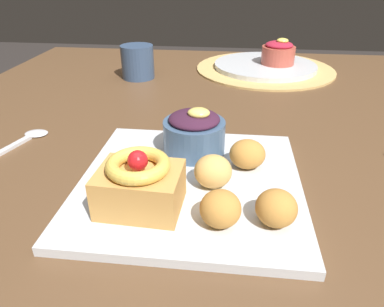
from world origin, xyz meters
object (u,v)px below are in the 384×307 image
(berry_ramekin, at_px, (194,133))
(fritter_front, at_px, (247,154))
(back_ramekin, at_px, (278,53))
(back_plate, at_px, (265,66))
(fritter_back, at_px, (276,208))
(cake_slice, at_px, (140,184))
(coffee_mug, at_px, (138,62))
(fritter_extra, at_px, (213,171))
(fritter_middle, at_px, (220,209))
(spoon, at_px, (24,140))
(front_plate, at_px, (190,183))

(berry_ramekin, distance_m, fritter_front, 0.09)
(back_ramekin, bearing_deg, back_plate, -178.97)
(fritter_back, bearing_deg, fritter_front, 103.61)
(cake_slice, bearing_deg, fritter_front, 40.27)
(cake_slice, relative_size, coffee_mug, 1.21)
(fritter_back, height_order, back_ramekin, back_ramekin)
(fritter_extra, xyz_separation_m, back_plate, (0.11, 0.60, -0.02))
(fritter_middle, bearing_deg, spoon, 150.67)
(fritter_front, distance_m, fritter_back, 0.12)
(berry_ramekin, relative_size, back_ramekin, 1.03)
(back_ramekin, height_order, coffee_mug, back_ramekin)
(back_plate, bearing_deg, berry_ramekin, -105.25)
(fritter_back, height_order, spoon, fritter_back)
(fritter_front, height_order, back_plate, fritter_front)
(front_plate, height_order, spoon, front_plate)
(coffee_mug, bearing_deg, spoon, -105.37)
(berry_ramekin, relative_size, fritter_front, 1.84)
(front_plate, relative_size, back_plate, 1.05)
(front_plate, xyz_separation_m, spoon, (-0.29, 0.10, -0.00))
(front_plate, height_order, fritter_back, fritter_back)
(front_plate, distance_m, spoon, 0.31)
(fritter_middle, bearing_deg, back_ramekin, 79.45)
(back_plate, relative_size, back_ramekin, 3.12)
(berry_ramekin, bearing_deg, coffee_mug, 114.98)
(fritter_extra, bearing_deg, fritter_front, 49.35)
(spoon, relative_size, coffee_mug, 1.52)
(fritter_back, relative_size, back_plate, 0.17)
(fritter_front, relative_size, coffee_mug, 0.61)
(cake_slice, xyz_separation_m, fritter_middle, (0.09, -0.02, -0.01))
(fritter_middle, xyz_separation_m, coffee_mug, (-0.23, 0.56, 0.01))
(fritter_back, xyz_separation_m, fritter_extra, (-0.07, 0.07, 0.00))
(cake_slice, xyz_separation_m, spoon, (-0.24, 0.17, -0.04))
(front_plate, height_order, cake_slice, cake_slice)
(front_plate, relative_size, fritter_back, 6.07)
(berry_ramekin, relative_size, spoon, 0.74)
(front_plate, bearing_deg, fritter_middle, -63.27)
(fritter_back, xyz_separation_m, back_plate, (0.03, 0.67, -0.02))
(cake_slice, bearing_deg, back_plate, 74.06)
(back_plate, relative_size, coffee_mug, 3.40)
(berry_ramekin, xyz_separation_m, back_plate, (0.14, 0.51, -0.03))
(front_plate, relative_size, spoon, 2.34)
(cake_slice, relative_size, fritter_back, 2.05)
(fritter_front, bearing_deg, fritter_extra, -130.65)
(back_plate, xyz_separation_m, back_ramekin, (0.03, 0.00, 0.04))
(fritter_middle, distance_m, fritter_back, 0.06)
(spoon, bearing_deg, fritter_middle, -103.47)
(berry_ramekin, xyz_separation_m, fritter_back, (0.11, -0.15, -0.01))
(back_plate, distance_m, spoon, 0.65)
(front_plate, height_order, back_plate, back_plate)
(cake_slice, height_order, coffee_mug, cake_slice)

